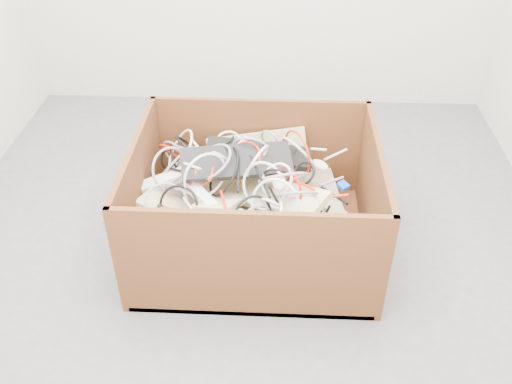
{
  "coord_description": "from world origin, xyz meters",
  "views": [
    {
      "loc": [
        0.14,
        -2.0,
        1.81
      ],
      "look_at": [
        0.04,
        0.02,
        0.3
      ],
      "focal_mm": 39.01,
      "sensor_mm": 36.0,
      "label": 1
    }
  ],
  "objects_px": {
    "power_strip_left": "(175,177)",
    "vga_plug": "(343,186)",
    "cardboard_box": "(253,221)",
    "power_strip_right": "(206,201)"
  },
  "relations": [
    {
      "from": "cardboard_box",
      "to": "power_strip_right",
      "type": "bearing_deg",
      "value": -147.2
    },
    {
      "from": "power_strip_right",
      "to": "vga_plug",
      "type": "bearing_deg",
      "value": 60.33
    },
    {
      "from": "power_strip_left",
      "to": "vga_plug",
      "type": "bearing_deg",
      "value": -20.13
    },
    {
      "from": "power_strip_left",
      "to": "cardboard_box",
      "type": "bearing_deg",
      "value": -25.31
    },
    {
      "from": "cardboard_box",
      "to": "power_strip_left",
      "type": "bearing_deg",
      "value": 171.08
    },
    {
      "from": "power_strip_left",
      "to": "power_strip_right",
      "type": "distance_m",
      "value": 0.25
    },
    {
      "from": "power_strip_left",
      "to": "vga_plug",
      "type": "relative_size",
      "value": 7.15
    },
    {
      "from": "vga_plug",
      "to": "cardboard_box",
      "type": "bearing_deg",
      "value": -126.8
    },
    {
      "from": "vga_plug",
      "to": "power_strip_left",
      "type": "bearing_deg",
      "value": -131.48
    },
    {
      "from": "cardboard_box",
      "to": "vga_plug",
      "type": "relative_size",
      "value": 23.99
    }
  ]
}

